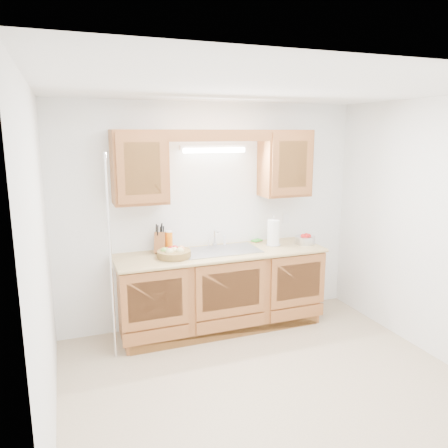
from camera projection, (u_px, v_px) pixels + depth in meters
name	position (u px, v px, depth m)	size (l,w,h in m)	color
room	(271.00, 246.00, 3.60)	(3.52, 3.50, 2.50)	#C1AB8B
base_cabinets	(221.00, 291.00, 4.87)	(2.20, 0.60, 0.86)	#97592C
countertop	(221.00, 253.00, 4.76)	(2.30, 0.63, 0.04)	tan
upper_cabinet_left	(139.00, 167.00, 4.42)	(0.55, 0.33, 0.75)	#97592C
upper_cabinet_right	(285.00, 163.00, 4.99)	(0.55, 0.33, 0.75)	#97592C
valance	(221.00, 135.00, 4.51)	(2.20, 0.05, 0.12)	#97592C
fluorescent_fixture	(214.00, 149.00, 4.75)	(0.76, 0.08, 0.08)	white
sink	(221.00, 257.00, 4.79)	(0.84, 0.46, 0.36)	#9E9EA3
wire_shelf_pole	(111.00, 260.00, 4.10)	(0.03, 0.03, 2.00)	silver
outlet_plate	(286.00, 218.00, 5.31)	(0.08, 0.01, 0.12)	white
fruit_basket	(174.00, 253.00, 4.52)	(0.42, 0.42, 0.11)	olive
knife_block	(160.00, 242.00, 4.68)	(0.18, 0.21, 0.32)	#97592C
orange_canister	(169.00, 242.00, 4.70)	(0.08, 0.08, 0.24)	orange
soap_bottle	(167.00, 242.00, 4.79)	(0.08, 0.08, 0.18)	blue
sponge	(257.00, 241.00, 5.17)	(0.15, 0.12, 0.03)	#CC333F
paper_towel	(273.00, 233.00, 4.97)	(0.17, 0.17, 0.35)	silver
apple_bowl	(305.00, 239.00, 5.08)	(0.26, 0.26, 0.12)	silver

